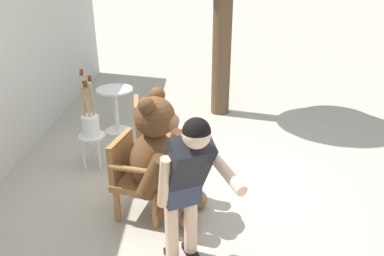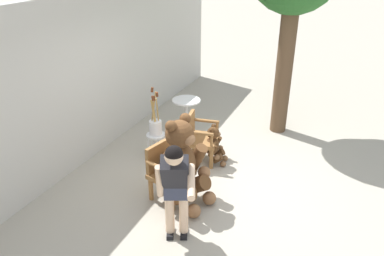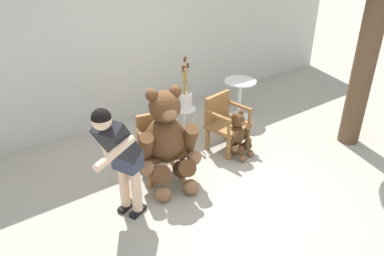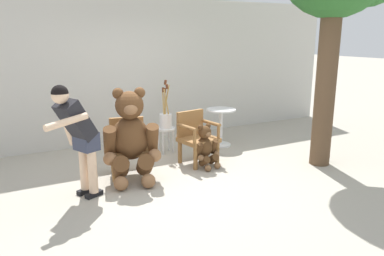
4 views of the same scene
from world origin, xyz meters
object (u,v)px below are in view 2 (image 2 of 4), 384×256
(teddy_bear_large, at_px, (182,163))
(brush_bucket, at_px, (155,125))
(round_side_table, at_px, (186,112))
(teddy_bear_small, at_px, (214,145))
(white_stool, at_px, (156,140))
(wooden_chair_right, at_px, (199,137))
(person_visitor, at_px, (176,183))
(wooden_chair_left, at_px, (168,170))

(teddy_bear_large, bearing_deg, brush_bucket, 44.93)
(brush_bucket, relative_size, round_side_table, 1.20)
(brush_bucket, distance_m, round_side_table, 1.14)
(teddy_bear_small, relative_size, white_stool, 1.55)
(wooden_chair_right, height_order, person_visitor, person_visitor)
(teddy_bear_large, bearing_deg, person_visitor, -159.95)
(person_visitor, relative_size, white_stool, 3.29)
(wooden_chair_left, relative_size, round_side_table, 1.19)
(teddy_bear_small, bearing_deg, wooden_chair_right, 93.47)
(wooden_chair_left, height_order, round_side_table, wooden_chair_left)
(person_visitor, distance_m, round_side_table, 3.18)
(white_stool, relative_size, brush_bucket, 0.53)
(brush_bucket, bearing_deg, person_visitor, -144.44)
(brush_bucket, bearing_deg, round_side_table, -3.96)
(teddy_bear_small, bearing_deg, brush_bucket, 103.49)
(teddy_bear_small, height_order, person_visitor, person_visitor)
(teddy_bear_small, distance_m, person_visitor, 2.12)
(teddy_bear_large, height_order, brush_bucket, teddy_bear_large)
(person_visitor, xyz_separation_m, round_side_table, (2.91, 1.20, -0.46))
(white_stool, bearing_deg, wooden_chair_left, -142.47)
(wooden_chair_left, relative_size, teddy_bear_large, 0.63)
(wooden_chair_left, xyz_separation_m, teddy_bear_large, (-0.03, -0.25, 0.21))
(wooden_chair_right, distance_m, brush_bucket, 0.79)
(teddy_bear_small, bearing_deg, wooden_chair_left, 166.93)
(wooden_chair_right, bearing_deg, teddy_bear_small, -86.53)
(teddy_bear_small, xyz_separation_m, brush_bucket, (-0.24, 1.01, 0.29))
(person_visitor, relative_size, round_side_table, 2.10)
(wooden_chair_left, height_order, teddy_bear_small, wooden_chair_left)
(wooden_chair_left, height_order, white_stool, wooden_chair_left)
(wooden_chair_left, distance_m, person_visitor, 1.09)
(wooden_chair_left, bearing_deg, wooden_chair_right, 0.05)
(teddy_bear_small, bearing_deg, white_stool, 103.50)
(person_visitor, bearing_deg, brush_bucket, 35.56)
(person_visitor, relative_size, brush_bucket, 1.75)
(white_stool, xyz_separation_m, brush_bucket, (0.00, 0.00, 0.29))
(round_side_table, bearing_deg, teddy_bear_large, -156.74)
(teddy_bear_small, relative_size, person_visitor, 0.47)
(wooden_chair_left, bearing_deg, white_stool, 37.53)
(teddy_bear_large, relative_size, teddy_bear_small, 1.92)
(teddy_bear_large, distance_m, teddy_bear_small, 1.27)
(white_stool, bearing_deg, teddy_bear_small, -76.50)
(wooden_chair_left, bearing_deg, round_side_table, 17.51)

